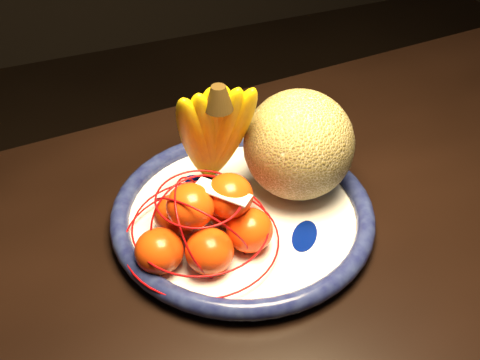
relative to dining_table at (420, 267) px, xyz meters
name	(u,v)px	position (x,y,z in m)	size (l,w,h in m)	color
dining_table	(420,267)	(0.00, 0.00, 0.00)	(1.59, 1.03, 0.76)	black
fruit_bowl	(243,214)	(-0.24, 0.11, 0.10)	(0.37, 0.37, 0.03)	white
cantaloupe	(299,145)	(-0.15, 0.14, 0.17)	(0.16, 0.16, 0.16)	olive
banana_bunch	(213,131)	(-0.26, 0.17, 0.20)	(0.14, 0.14, 0.22)	yellow
mandarin_bag	(205,223)	(-0.31, 0.07, 0.14)	(0.24, 0.24, 0.13)	#FF3607
price_tag	(223,192)	(-0.29, 0.07, 0.19)	(0.07, 0.03, 0.00)	white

